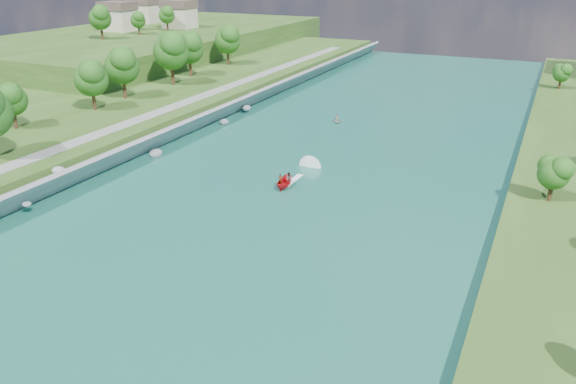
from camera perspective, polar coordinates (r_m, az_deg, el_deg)
The scene contains 11 objects.
ground at distance 63.66m, azimuth -6.25°, elevation -4.43°, with size 260.00×260.00×0.00m, color #2D5119.
river_water at distance 79.83m, azimuth 1.18°, elevation 1.47°, with size 55.00×240.00×0.10m, color #185B50.
berm_west at distance 108.70m, azimuth -23.77°, elevation 6.23°, with size 45.00×240.00×3.50m, color #2D5119.
ridge_west at distance 183.82m, azimuth -13.27°, elevation 14.35°, with size 60.00×120.00×9.00m, color #2D5119.
riprap_bank at distance 91.84m, azimuth -13.89°, elevation 4.79°, with size 4.41×236.00×4.16m.
riverside_path at distance 95.99m, azimuth -16.90°, elevation 6.34°, with size 3.00×200.00×0.10m, color gray.
ridge_houses at distance 190.59m, azimuth -14.09°, elevation 17.23°, with size 29.50×29.50×8.40m.
trees_west at distance 95.57m, azimuth -26.72°, elevation 8.53°, with size 17.12×150.02×13.54m.
trees_ridge at distance 174.36m, azimuth -14.62°, elevation 16.87°, with size 8.93×39.52×10.49m.
motorboat at distance 77.40m, azimuth 0.16°, elevation 1.34°, with size 3.60×18.82×2.04m.
raft at distance 108.14m, azimuth 5.00°, elevation 7.27°, with size 2.91×3.47×1.48m.
Camera 1 is at (30.37, -48.05, 28.67)m, focal length 35.00 mm.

